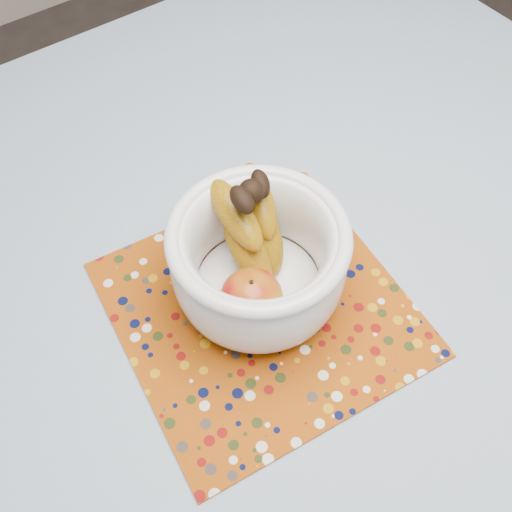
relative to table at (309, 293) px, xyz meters
name	(u,v)px	position (x,y,z in m)	size (l,w,h in m)	color
table	(309,293)	(0.00, 0.00, 0.00)	(1.20, 1.20, 0.75)	brown
tablecloth	(313,263)	(0.00, 0.00, 0.08)	(1.32, 1.32, 0.01)	slate
placemat	(261,308)	(-0.11, -0.02, 0.09)	(0.36, 0.36, 0.00)	#8A3A07
fruit_bowl	(258,252)	(-0.09, 0.01, 0.17)	(0.22, 0.23, 0.18)	white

